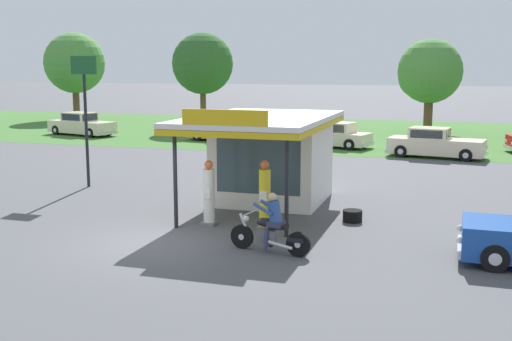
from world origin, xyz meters
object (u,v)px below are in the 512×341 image
object	(u,v)px
parked_car_second_row_spare	(81,125)
roadside_pole_sign	(85,99)
parked_car_back_row_far_right	(332,136)
bystander_standing_back_lot	(271,137)
gas_pump_offside	(265,198)
parked_car_back_row_centre_right	(229,130)
gas_pump_nearside	(209,196)
spare_tire_stack	(352,216)
motorcycle_with_rider	(271,228)
parked_car_back_row_far_left	(435,144)

from	to	relation	value
parked_car_second_row_spare	roadside_pole_sign	xyz separation A→B (m)	(10.98, -16.56, 2.76)
parked_car_back_row_far_right	bystander_standing_back_lot	distance (m)	4.92
gas_pump_offside	parked_car_back_row_centre_right	size ratio (longest dim) A/B	0.37
gas_pump_nearside	roadside_pole_sign	xyz separation A→B (m)	(-6.87, 4.28, 2.58)
gas_pump_offside	parked_car_back_row_centre_right	distance (m)	22.35
parked_car_back_row_far_right	roadside_pole_sign	distance (m)	17.02
parked_car_back_row_centre_right	roadside_pole_sign	xyz separation A→B (m)	(-0.05, -16.35, 2.80)
roadside_pole_sign	spare_tire_stack	bearing A→B (deg)	-13.25
parked_car_back_row_far_right	parked_car_second_row_spare	size ratio (longest dim) A/B	0.92
parked_car_second_row_spare	roadside_pole_sign	size ratio (longest dim) A/B	1.08
motorcycle_with_rider	parked_car_back_row_far_right	xyz separation A→B (m)	(-2.51, 21.78, 0.03)
gas_pump_offside	gas_pump_nearside	bearing A→B (deg)	-180.00
parked_car_back_row_centre_right	parked_car_second_row_spare	bearing A→B (deg)	178.90
motorcycle_with_rider	roadside_pole_sign	distance (m)	11.81
parked_car_back_row_far_left	motorcycle_with_rider	bearing A→B (deg)	-100.35
motorcycle_with_rider	bystander_standing_back_lot	bearing A→B (deg)	106.02
parked_car_back_row_far_right	parked_car_back_row_centre_right	xyz separation A→B (m)	(-6.89, 1.07, 0.01)
parked_car_back_row_far_right	spare_tire_stack	world-z (taller)	parked_car_back_row_far_right
parked_car_back_row_far_right	spare_tire_stack	xyz separation A→B (m)	(4.01, -17.87, -0.50)
bystander_standing_back_lot	spare_tire_stack	bearing A→B (deg)	-64.40
spare_tire_stack	gas_pump_offside	bearing A→B (deg)	-143.82
gas_pump_offside	motorcycle_with_rider	world-z (taller)	gas_pump_offside
gas_pump_offside	spare_tire_stack	world-z (taller)	gas_pump_offside
motorcycle_with_rider	parked_car_back_row_centre_right	bearing A→B (deg)	112.36
motorcycle_with_rider	spare_tire_stack	size ratio (longest dim) A/B	3.72
gas_pump_nearside	parked_car_back_row_far_left	xyz separation A→B (m)	(6.07, 16.92, -0.20)
parked_car_back_row_far_right	spare_tire_stack	size ratio (longest dim) A/B	8.52
gas_pump_nearside	spare_tire_stack	world-z (taller)	gas_pump_nearside
gas_pump_nearside	parked_car_back_row_far_left	size ratio (longest dim) A/B	0.38
gas_pump_nearside	parked_car_second_row_spare	distance (m)	27.45
gas_pump_nearside	gas_pump_offside	distance (m)	1.75
bystander_standing_back_lot	parked_car_back_row_centre_right	bearing A→B (deg)	129.57
gas_pump_offside	parked_car_back_row_far_left	xyz separation A→B (m)	(4.32, 16.92, -0.24)
parked_car_back_row_far_right	parked_car_back_row_far_left	world-z (taller)	parked_car_back_row_far_left
parked_car_back_row_far_right	bystander_standing_back_lot	size ratio (longest dim) A/B	2.89
gas_pump_nearside	gas_pump_offside	size ratio (longest dim) A/B	0.96
motorcycle_with_rider	parked_car_back_row_far_left	xyz separation A→B (m)	(3.49, 19.13, 0.06)
gas_pump_offside	parked_car_back_row_far_right	size ratio (longest dim) A/B	0.40
spare_tire_stack	parked_car_second_row_spare	bearing A→B (deg)	138.89
gas_pump_offside	parked_car_back_row_far_left	distance (m)	17.46
parked_car_second_row_spare	parked_car_back_row_far_left	distance (m)	24.25
motorcycle_with_rider	spare_tire_stack	bearing A→B (deg)	68.98
parked_car_back_row_far_left	bystander_standing_back_lot	xyz separation A→B (m)	(-8.54, -1.55, 0.23)
gas_pump_nearside	motorcycle_with_rider	xyz separation A→B (m)	(2.58, -2.21, -0.25)
gas_pump_nearside	parked_car_second_row_spare	bearing A→B (deg)	130.58
parked_car_back_row_far_left	roadside_pole_sign	size ratio (longest dim) A/B	1.02
gas_pump_offside	parked_car_back_row_far_right	distance (m)	19.65
gas_pump_nearside	motorcycle_with_rider	world-z (taller)	gas_pump_nearside
gas_pump_nearside	parked_car_back_row_far_left	world-z (taller)	gas_pump_nearside
motorcycle_with_rider	gas_pump_offside	bearing A→B (deg)	110.51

